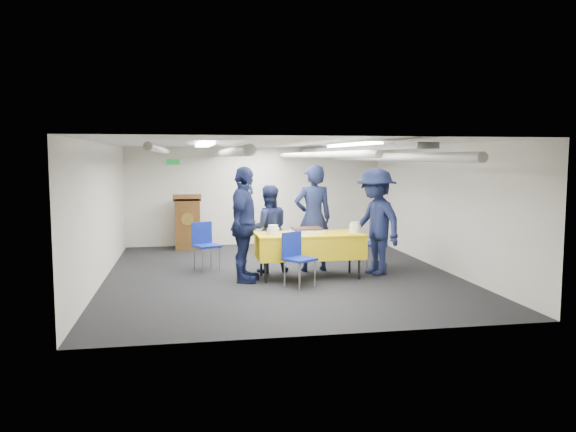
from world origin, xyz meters
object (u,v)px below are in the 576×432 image
(chair_near, at_px, (296,253))
(sailor_a, at_px, (313,218))
(podium, at_px, (188,222))
(sheet_cake, at_px, (307,230))
(sailor_b, at_px, (268,229))
(sailor_d, at_px, (376,222))
(sailor_c, at_px, (244,225))
(chair_left, at_px, (205,241))
(chair_right, at_px, (378,240))
(serving_table, at_px, (310,245))

(chair_near, distance_m, sailor_a, 1.35)
(podium, bearing_deg, chair_near, -67.20)
(sheet_cake, height_order, sailor_a, sailor_a)
(chair_near, height_order, sailor_b, sailor_b)
(sailor_b, bearing_deg, chair_near, 102.42)
(sheet_cake, height_order, sailor_d, sailor_d)
(sailor_d, bearing_deg, sailor_c, -104.38)
(chair_left, bearing_deg, podium, 97.11)
(sailor_d, bearing_deg, chair_right, 137.72)
(podium, bearing_deg, chair_left, -82.89)
(serving_table, height_order, sailor_b, sailor_b)
(chair_near, relative_size, sailor_a, 0.45)
(sheet_cake, distance_m, chair_near, 0.76)
(chair_right, distance_m, chair_left, 3.21)
(serving_table, height_order, chair_right, chair_right)
(sheet_cake, bearing_deg, sailor_d, 1.99)
(chair_near, bearing_deg, chair_right, 34.38)
(chair_near, xyz_separation_m, sailor_b, (-0.27, 1.21, 0.25))
(chair_right, distance_m, sailor_a, 1.32)
(podium, bearing_deg, chair_right, -38.93)
(sheet_cake, distance_m, sailor_a, 0.59)
(chair_right, distance_m, sailor_b, 2.08)
(chair_left, relative_size, sailor_c, 0.45)
(chair_left, relative_size, sailor_d, 0.47)
(podium, distance_m, sailor_c, 3.69)
(sailor_a, bearing_deg, serving_table, 67.07)
(serving_table, xyz_separation_m, chair_left, (-1.75, 1.03, -0.03))
(chair_near, xyz_separation_m, sailor_c, (-0.78, 0.48, 0.42))
(serving_table, bearing_deg, sailor_a, 71.49)
(chair_left, relative_size, sailor_a, 0.45)
(serving_table, bearing_deg, sailor_c, -174.65)
(chair_near, distance_m, sailor_c, 1.01)
(sailor_b, bearing_deg, sailor_c, 54.69)
(chair_right, bearing_deg, sailor_d, -113.08)
(serving_table, xyz_separation_m, podium, (-2.05, 3.45, 0.05))
(sailor_c, bearing_deg, chair_left, 46.05)
(podium, relative_size, chair_left, 1.44)
(sailor_a, bearing_deg, sheet_cake, 61.55)
(chair_right, height_order, chair_left, same)
(serving_table, xyz_separation_m, sailor_b, (-0.62, 0.62, 0.22))
(chair_left, height_order, sailor_d, sailor_d)
(podium, distance_m, chair_right, 4.48)
(sheet_cake, relative_size, sailor_a, 0.28)
(chair_right, bearing_deg, sailor_b, -179.57)
(serving_table, distance_m, sheet_cake, 0.26)
(chair_right, relative_size, sailor_d, 0.47)
(sailor_c, bearing_deg, sailor_d, -67.47)
(serving_table, bearing_deg, sheet_cake, 131.10)
(podium, bearing_deg, sheet_cake, -59.50)
(chair_right, relative_size, chair_left, 1.00)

